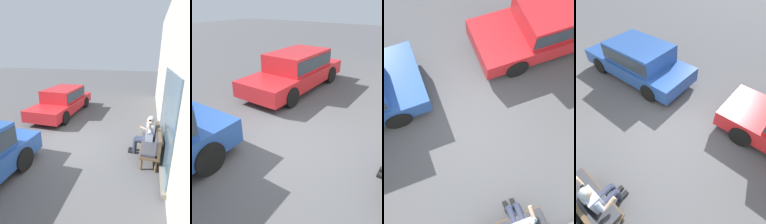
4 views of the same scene
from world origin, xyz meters
The scene contains 3 objects.
ground_plane centered at (0.00, 0.00, 0.00)m, with size 60.00×60.00×0.00m, color #4C4C4F.
person_on_phone centered at (-0.22, 2.68, 0.69)m, with size 0.73×0.74×1.31m.
parked_car_near centered at (-3.22, -1.77, 0.76)m, with size 4.63×1.85×1.38m.
Camera 3 is at (0.64, 2.60, 6.86)m, focal length 45.00 mm.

